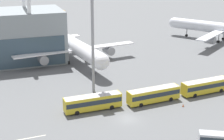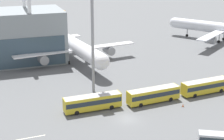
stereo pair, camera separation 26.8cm
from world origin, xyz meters
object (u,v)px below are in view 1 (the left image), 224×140
(shuttle_bus_2, at_px, (205,86))
(traffic_cone_1, at_px, (183,105))
(airliner_parked_remote, at_px, (221,28))
(shuttle_bus_0, at_px, (93,102))
(shuttle_bus_1, at_px, (154,94))
(airliner_at_gate_far, at_px, (78,48))
(service_van_foreground, at_px, (214,138))
(floodlight_mast, at_px, (93,28))

(shuttle_bus_2, distance_m, traffic_cone_1, 10.54)
(airliner_parked_remote, height_order, traffic_cone_1, airliner_parked_remote)
(shuttle_bus_0, relative_size, shuttle_bus_1, 0.99)
(airliner_at_gate_far, bearing_deg, shuttle_bus_1, 6.56)
(shuttle_bus_1, relative_size, service_van_foreground, 2.28)
(airliner_parked_remote, xyz_separation_m, shuttle_bus_2, (-35.96, -43.82, -3.23))
(airliner_at_gate_far, height_order, floodlight_mast, floodlight_mast)
(shuttle_bus_1, xyz_separation_m, shuttle_bus_2, (14.23, 0.76, 0.00))
(airliner_parked_remote, bearing_deg, traffic_cone_1, 102.54)
(airliner_at_gate_far, bearing_deg, floodlight_mast, -12.90)
(shuttle_bus_1, relative_size, floodlight_mast, 0.49)
(shuttle_bus_0, relative_size, traffic_cone_1, 17.80)
(airliner_parked_remote, xyz_separation_m, floodlight_mast, (-61.28, -33.79, 10.80))
(shuttle_bus_1, height_order, floodlight_mast, floodlight_mast)
(airliner_parked_remote, relative_size, service_van_foreground, 6.60)
(airliner_at_gate_far, relative_size, airliner_parked_remote, 1.06)
(shuttle_bus_0, relative_size, service_van_foreground, 2.26)
(floodlight_mast, bearing_deg, service_van_foreground, -67.50)
(airliner_parked_remote, height_order, service_van_foreground, airliner_parked_remote)
(shuttle_bus_1, height_order, shuttle_bus_2, same)
(shuttle_bus_0, height_order, shuttle_bus_2, same)
(shuttle_bus_2, bearing_deg, airliner_parked_remote, 45.73)
(shuttle_bus_2, height_order, floodlight_mast, floodlight_mast)
(airliner_parked_remote, xyz_separation_m, service_van_foreground, (-48.31, -65.10, -3.80))
(floodlight_mast, bearing_deg, shuttle_bus_1, -44.22)
(airliner_at_gate_far, height_order, shuttle_bus_1, airliner_at_gate_far)
(service_van_foreground, xyz_separation_m, floodlight_mast, (-12.97, 31.31, 14.61))
(airliner_at_gate_far, height_order, shuttle_bus_2, airliner_at_gate_far)
(airliner_at_gate_far, xyz_separation_m, shuttle_bus_2, (23.41, -33.79, -3.16))
(airliner_at_gate_far, xyz_separation_m, shuttle_bus_0, (-5.06, -34.01, -3.16))
(floodlight_mast, bearing_deg, shuttle_bus_2, -21.60)
(service_van_foreground, bearing_deg, shuttle_bus_0, -24.39)
(shuttle_bus_0, relative_size, floodlight_mast, 0.49)
(shuttle_bus_1, relative_size, traffic_cone_1, 17.94)
(airliner_parked_remote, bearing_deg, shuttle_bus_1, 96.72)
(airliner_at_gate_far, xyz_separation_m, service_van_foreground, (11.06, -55.08, -3.74))
(floodlight_mast, bearing_deg, airliner_parked_remote, 28.88)
(airliner_parked_remote, relative_size, shuttle_bus_2, 2.90)
(airliner_at_gate_far, height_order, shuttle_bus_0, airliner_at_gate_far)
(shuttle_bus_0, height_order, floodlight_mast, floodlight_mast)
(airliner_at_gate_far, relative_size, service_van_foreground, 6.99)
(airliner_parked_remote, relative_size, shuttle_bus_0, 2.92)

